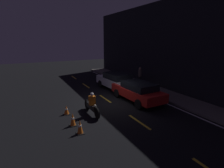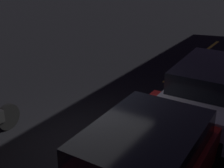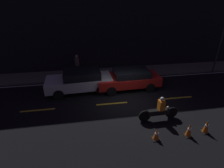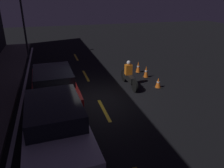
# 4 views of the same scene
# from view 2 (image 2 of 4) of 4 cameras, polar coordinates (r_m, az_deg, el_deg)

# --- Properties ---
(ground_plane) EXTENTS (56.00, 56.00, 0.00)m
(ground_plane) POSITION_cam_2_polar(r_m,az_deg,el_deg) (7.41, -5.40, -10.91)
(ground_plane) COLOR black
(lane_dash_a) EXTENTS (2.00, 0.14, 0.01)m
(lane_dash_a) POSITION_cam_2_polar(r_m,az_deg,el_deg) (15.81, 17.82, 6.66)
(lane_dash_a) COLOR gold
(lane_dash_a) RESTS_ON ground
(lane_dash_b) EXTENTS (2.00, 0.14, 0.01)m
(lane_dash_b) POSITION_cam_2_polar(r_m,az_deg,el_deg) (11.72, 11.50, 1.85)
(lane_dash_b) COLOR gold
(lane_dash_b) RESTS_ON ground
(lane_dash_c) EXTENTS (2.00, 0.14, 0.01)m
(lane_dash_c) POSITION_cam_2_polar(r_m,az_deg,el_deg) (8.09, -0.97, -7.65)
(lane_dash_c) COLOR gold
(lane_dash_c) RESTS_ON ground
(sedan_white) EXTENTS (4.59, 2.15, 1.56)m
(sedan_white) POSITION_cam_2_polar(r_m,az_deg,el_deg) (8.57, 17.97, -0.80)
(sedan_white) COLOR silver
(sedan_white) RESTS_ON ground
(taxi_red) EXTENTS (4.55, 2.11, 1.44)m
(taxi_red) POSITION_cam_2_polar(r_m,az_deg,el_deg) (5.71, 6.62, -12.91)
(taxi_red) COLOR red
(taxi_red) RESTS_ON ground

